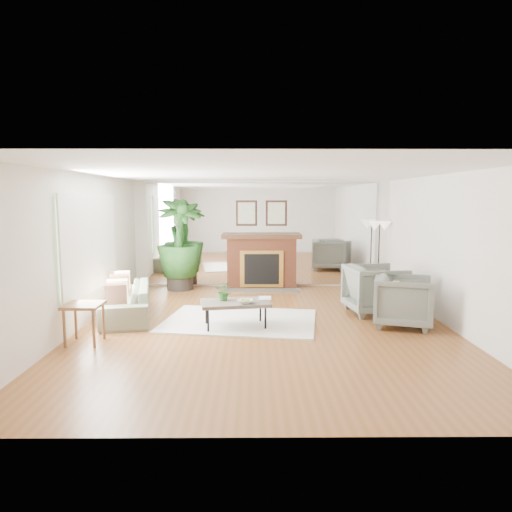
{
  "coord_description": "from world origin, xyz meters",
  "views": [
    {
      "loc": [
        -0.21,
        -7.29,
        2.1
      ],
      "look_at": [
        -0.15,
        0.6,
        1.1
      ],
      "focal_mm": 32.0,
      "sensor_mm": 36.0,
      "label": 1
    }
  ],
  "objects_px": {
    "side_table": "(84,310)",
    "potted_ficus": "(179,241)",
    "armchair_back": "(375,289)",
    "floor_lamp": "(380,231)",
    "coffee_table": "(235,304)",
    "sofa": "(126,301)",
    "armchair_front": "(403,301)",
    "fireplace": "(262,260)"
  },
  "relations": [
    {
      "from": "side_table",
      "to": "potted_ficus",
      "type": "relative_size",
      "value": 0.28
    },
    {
      "from": "armchair_back",
      "to": "floor_lamp",
      "type": "height_order",
      "value": "floor_lamp"
    },
    {
      "from": "coffee_table",
      "to": "potted_ficus",
      "type": "height_order",
      "value": "potted_ficus"
    },
    {
      "from": "armchair_back",
      "to": "potted_ficus",
      "type": "relative_size",
      "value": 0.47
    },
    {
      "from": "potted_ficus",
      "to": "floor_lamp",
      "type": "relative_size",
      "value": 1.33
    },
    {
      "from": "sofa",
      "to": "floor_lamp",
      "type": "xyz_separation_m",
      "value": [
        5.15,
        2.48,
        1.05
      ]
    },
    {
      "from": "coffee_table",
      "to": "armchair_front",
      "type": "distance_m",
      "value": 2.77
    },
    {
      "from": "armchair_front",
      "to": "side_table",
      "type": "relative_size",
      "value": 1.56
    },
    {
      "from": "sofa",
      "to": "armchair_front",
      "type": "distance_m",
      "value": 4.76
    },
    {
      "from": "armchair_back",
      "to": "side_table",
      "type": "relative_size",
      "value": 1.66
    },
    {
      "from": "side_table",
      "to": "floor_lamp",
      "type": "relative_size",
      "value": 0.37
    },
    {
      "from": "coffee_table",
      "to": "armchair_front",
      "type": "relative_size",
      "value": 1.29
    },
    {
      "from": "coffee_table",
      "to": "side_table",
      "type": "xyz_separation_m",
      "value": [
        -2.16,
        -0.79,
        0.09
      ]
    },
    {
      "from": "fireplace",
      "to": "sofa",
      "type": "relative_size",
      "value": 1.03
    },
    {
      "from": "fireplace",
      "to": "floor_lamp",
      "type": "distance_m",
      "value": 2.79
    },
    {
      "from": "coffee_table",
      "to": "armchair_front",
      "type": "xyz_separation_m",
      "value": [
        2.77,
        0.09,
        0.02
      ]
    },
    {
      "from": "sofa",
      "to": "potted_ficus",
      "type": "height_order",
      "value": "potted_ficus"
    },
    {
      "from": "coffee_table",
      "to": "floor_lamp",
      "type": "distance_m",
      "value": 4.58
    },
    {
      "from": "sofa",
      "to": "side_table",
      "type": "bearing_deg",
      "value": -20.33
    },
    {
      "from": "coffee_table",
      "to": "armchair_front",
      "type": "height_order",
      "value": "armchair_front"
    },
    {
      "from": "armchair_back",
      "to": "potted_ficus",
      "type": "distance_m",
      "value": 4.56
    },
    {
      "from": "coffee_table",
      "to": "armchair_front",
      "type": "bearing_deg",
      "value": 1.78
    },
    {
      "from": "coffee_table",
      "to": "side_table",
      "type": "distance_m",
      "value": 2.3
    },
    {
      "from": "floor_lamp",
      "to": "side_table",
      "type": "bearing_deg",
      "value": -143.59
    },
    {
      "from": "sofa",
      "to": "armchair_back",
      "type": "distance_m",
      "value": 4.49
    },
    {
      "from": "fireplace",
      "to": "sofa",
      "type": "xyz_separation_m",
      "value": [
        -2.45,
        -2.63,
        -0.37
      ]
    },
    {
      "from": "sofa",
      "to": "floor_lamp",
      "type": "distance_m",
      "value": 5.81
    },
    {
      "from": "side_table",
      "to": "potted_ficus",
      "type": "bearing_deg",
      "value": 79.04
    },
    {
      "from": "armchair_back",
      "to": "side_table",
      "type": "height_order",
      "value": "armchair_back"
    },
    {
      "from": "armchair_front",
      "to": "fireplace",
      "type": "bearing_deg",
      "value": 52.17
    },
    {
      "from": "sofa",
      "to": "floor_lamp",
      "type": "relative_size",
      "value": 1.27
    },
    {
      "from": "fireplace",
      "to": "coffee_table",
      "type": "height_order",
      "value": "fireplace"
    },
    {
      "from": "armchair_front",
      "to": "sofa",
      "type": "bearing_deg",
      "value": 99.86
    },
    {
      "from": "fireplace",
      "to": "armchair_front",
      "type": "height_order",
      "value": "fireplace"
    },
    {
      "from": "sofa",
      "to": "armchair_front",
      "type": "bearing_deg",
      "value": 70.29
    },
    {
      "from": "floor_lamp",
      "to": "coffee_table",
      "type": "bearing_deg",
      "value": -135.34
    },
    {
      "from": "side_table",
      "to": "fireplace",
      "type": "bearing_deg",
      "value": 57.16
    },
    {
      "from": "fireplace",
      "to": "armchair_front",
      "type": "xyz_separation_m",
      "value": [
        2.27,
        -3.23,
        -0.24
      ]
    },
    {
      "from": "armchair_back",
      "to": "floor_lamp",
      "type": "relative_size",
      "value": 0.62
    },
    {
      "from": "fireplace",
      "to": "potted_ficus",
      "type": "distance_m",
      "value": 1.95
    },
    {
      "from": "sofa",
      "to": "potted_ficus",
      "type": "xyz_separation_m",
      "value": [
        0.56,
        2.48,
        0.83
      ]
    },
    {
      "from": "armchair_back",
      "to": "coffee_table",
      "type": "bearing_deg",
      "value": 102.62
    }
  ]
}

